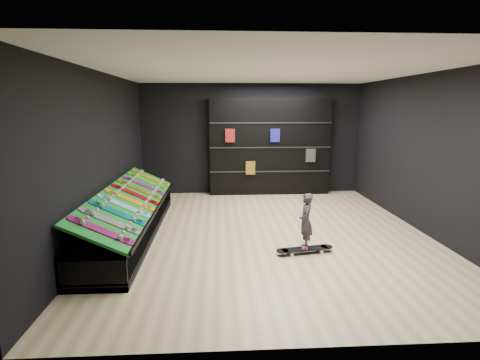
{
  "coord_description": "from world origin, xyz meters",
  "views": [
    {
      "loc": [
        -0.91,
        -6.81,
        2.37
      ],
      "look_at": [
        -0.5,
        0.2,
        1.0
      ],
      "focal_mm": 28.0,
      "sensor_mm": 36.0,
      "label": 1
    }
  ],
  "objects": [
    {
      "name": "wall_left",
      "position": [
        -3.0,
        0.0,
        1.5
      ],
      "size": [
        0.02,
        7.0,
        3.0
      ],
      "primitive_type": "cube",
      "color": "black",
      "rests_on": "ground"
    },
    {
      "name": "display_board_3",
      "position": [
        -2.49,
        -0.63,
        0.74
      ],
      "size": [
        0.93,
        0.22,
        0.5
      ],
      "primitive_type": null,
      "rotation": [
        0.0,
        0.44,
        0.0
      ],
      "color": "#0CB2E5",
      "rests_on": "turf_ramp"
    },
    {
      "name": "display_rack",
      "position": [
        -2.55,
        0.0,
        0.25
      ],
      "size": [
        0.9,
        4.5,
        0.5
      ],
      "primitive_type": null,
      "color": "black",
      "rests_on": "ground"
    },
    {
      "name": "turf_ramp",
      "position": [
        -2.5,
        0.0,
        0.71
      ],
      "size": [
        0.92,
        4.5,
        0.46
      ],
      "primitive_type": "cube",
      "rotation": [
        0.0,
        0.44,
        0.0
      ],
      "color": "#0F651B",
      "rests_on": "display_rack"
    },
    {
      "name": "back_shelving",
      "position": [
        0.5,
        3.32,
        1.31
      ],
      "size": [
        3.26,
        0.38,
        2.61
      ],
      "primitive_type": "cube",
      "color": "black",
      "rests_on": "ground"
    },
    {
      "name": "display_board_6",
      "position": [
        -2.49,
        0.63,
        0.74
      ],
      "size": [
        0.93,
        0.22,
        0.5
      ],
      "primitive_type": null,
      "rotation": [
        0.0,
        0.44,
        0.0
      ],
      "color": "yellow",
      "rests_on": "turf_ramp"
    },
    {
      "name": "display_board_0",
      "position": [
        -2.49,
        -1.9,
        0.74
      ],
      "size": [
        0.93,
        0.22,
        0.5
      ],
      "primitive_type": null,
      "rotation": [
        0.0,
        0.44,
        0.0
      ],
      "color": "#E5198C",
      "rests_on": "turf_ramp"
    },
    {
      "name": "floor_skateboard",
      "position": [
        0.5,
        -1.05,
        0.05
      ],
      "size": [
        1.0,
        0.39,
        0.09
      ],
      "primitive_type": null,
      "rotation": [
        0.0,
        0.0,
        0.18
      ],
      "color": "black",
      "rests_on": "ground"
    },
    {
      "name": "display_board_2",
      "position": [
        -2.49,
        -1.06,
        0.74
      ],
      "size": [
        0.93,
        0.22,
        0.5
      ],
      "primitive_type": null,
      "rotation": [
        0.0,
        0.44,
        0.0
      ],
      "color": "#0C8C99",
      "rests_on": "turf_ramp"
    },
    {
      "name": "wall_front",
      "position": [
        0.0,
        -3.5,
        1.5
      ],
      "size": [
        6.0,
        0.02,
        3.0
      ],
      "primitive_type": "cube",
      "color": "black",
      "rests_on": "ground"
    },
    {
      "name": "floor",
      "position": [
        0.0,
        0.0,
        0.0
      ],
      "size": [
        6.0,
        7.0,
        0.01
      ],
      "primitive_type": "cube",
      "color": "beige",
      "rests_on": "ground"
    },
    {
      "name": "display_board_1",
      "position": [
        -2.49,
        -1.48,
        0.74
      ],
      "size": [
        0.93,
        0.22,
        0.5
      ],
      "primitive_type": null,
      "rotation": [
        0.0,
        0.44,
        0.0
      ],
      "color": "black",
      "rests_on": "turf_ramp"
    },
    {
      "name": "ceiling",
      "position": [
        0.0,
        0.0,
        3.0
      ],
      "size": [
        6.0,
        7.0,
        0.01
      ],
      "primitive_type": "cube",
      "color": "white",
      "rests_on": "ground"
    },
    {
      "name": "wall_back",
      "position": [
        0.0,
        3.5,
        1.5
      ],
      "size": [
        6.0,
        0.02,
        3.0
      ],
      "primitive_type": "cube",
      "color": "black",
      "rests_on": "ground"
    },
    {
      "name": "display_board_5",
      "position": [
        -2.49,
        0.21,
        0.74
      ],
      "size": [
        0.93,
        0.22,
        0.5
      ],
      "primitive_type": null,
      "rotation": [
        0.0,
        0.44,
        0.0
      ],
      "color": "red",
      "rests_on": "turf_ramp"
    },
    {
      "name": "child",
      "position": [
        0.5,
        -1.05,
        0.37
      ],
      "size": [
        0.18,
        0.23,
        0.56
      ],
      "primitive_type": "imported",
      "rotation": [
        0.0,
        0.0,
        -1.73
      ],
      "color": "black",
      "rests_on": "floor_skateboard"
    },
    {
      "name": "display_board_7",
      "position": [
        -2.49,
        1.06,
        0.74
      ],
      "size": [
        0.93,
        0.22,
        0.5
      ],
      "primitive_type": null,
      "rotation": [
        0.0,
        0.44,
        0.0
      ],
      "color": "#2626BF",
      "rests_on": "turf_ramp"
    },
    {
      "name": "display_board_8",
      "position": [
        -2.49,
        1.48,
        0.74
      ],
      "size": [
        0.93,
        0.22,
        0.5
      ],
      "primitive_type": null,
      "rotation": [
        0.0,
        0.44,
        0.0
      ],
      "color": "green",
      "rests_on": "turf_ramp"
    },
    {
      "name": "display_board_4",
      "position": [
        -2.49,
        -0.21,
        0.74
      ],
      "size": [
        0.93,
        0.22,
        0.5
      ],
      "primitive_type": null,
      "rotation": [
        0.0,
        0.44,
        0.0
      ],
      "color": "orange",
      "rests_on": "turf_ramp"
    },
    {
      "name": "wall_right",
      "position": [
        3.0,
        0.0,
        1.5
      ],
      "size": [
        0.02,
        7.0,
        3.0
      ],
      "primitive_type": "cube",
      "color": "black",
      "rests_on": "ground"
    },
    {
      "name": "display_board_9",
      "position": [
        -2.49,
        1.9,
        0.74
      ],
      "size": [
        0.93,
        0.22,
        0.5
      ],
      "primitive_type": null,
      "rotation": [
        0.0,
        0.44,
        0.0
      ],
      "color": "yellow",
      "rests_on": "turf_ramp"
    }
  ]
}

